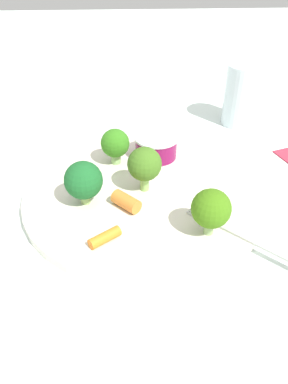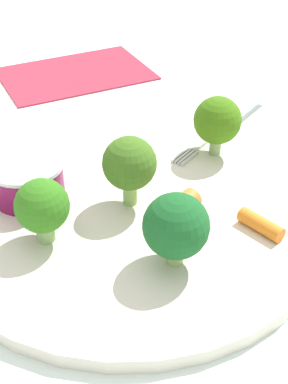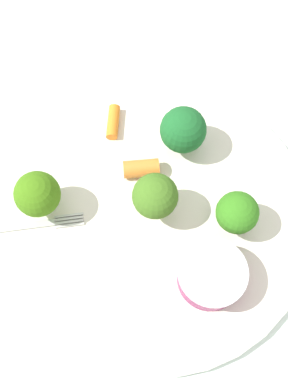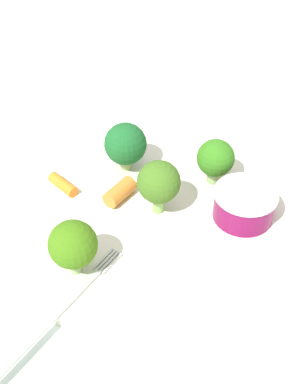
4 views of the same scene
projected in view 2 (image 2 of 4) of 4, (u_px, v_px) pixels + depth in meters
ground_plane at (130, 214)px, 0.44m from camera, size 2.40×2.40×0.00m
plate at (130, 208)px, 0.44m from camera, size 0.31×0.31×0.01m
sauce_cup at (27, 179)px, 0.44m from camera, size 0.06×0.06×0.03m
broccoli_floret_0 at (125, 162)px, 0.42m from camera, size 0.04×0.04×0.06m
broccoli_floret_1 at (217, 121)px, 0.48m from camera, size 0.04×0.04×0.06m
broccoli_floret_2 at (176, 227)px, 0.36m from camera, size 0.05×0.05×0.06m
broccoli_floret_3 at (42, 207)px, 0.38m from camera, size 0.04×0.04×0.05m
carrot_stick_0 at (180, 208)px, 0.42m from camera, size 0.04×0.04×0.02m
carrot_stick_1 at (261, 224)px, 0.40m from camera, size 0.03×0.04×0.01m
fork at (225, 124)px, 0.54m from camera, size 0.13×0.14×0.00m
napkin at (75, 73)px, 0.67m from camera, size 0.21×0.17×0.00m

